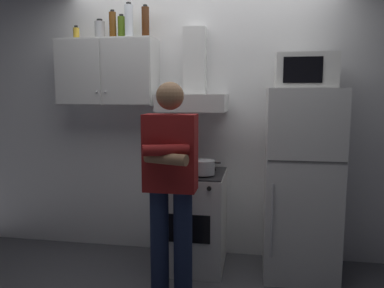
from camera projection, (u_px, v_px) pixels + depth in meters
name	position (u px, v px, depth m)	size (l,w,h in m)	color
ground_plane	(192.00, 277.00, 3.19)	(7.00, 7.00, 0.00)	#4C4C51
back_wall_tiled	(202.00, 115.00, 3.60)	(4.80, 0.10, 2.70)	white
upper_cabinet	(108.00, 73.00, 3.47)	(0.90, 0.37, 0.60)	silver
stove_oven	(191.00, 219.00, 3.39)	(0.60, 0.62, 0.87)	white
range_hood	(193.00, 89.00, 3.36)	(0.60, 0.44, 0.75)	white
refrigerator	(301.00, 183.00, 3.18)	(0.60, 0.62, 1.60)	silver
microwave	(305.00, 71.00, 3.08)	(0.48, 0.37, 0.28)	silver
person_standing	(171.00, 184.00, 2.74)	(0.38, 0.33, 1.64)	#192342
cooking_pot	(204.00, 167.00, 3.18)	(0.29, 0.19, 0.12)	#B7BABF
bottle_canister_steel	(100.00, 30.00, 3.46)	(0.09, 0.09, 0.19)	#B2B5BA
bottle_spice_jar	(76.00, 33.00, 3.45)	(0.06, 0.06, 0.13)	gold
bottle_beer_brown	(113.00, 25.00, 3.41)	(0.06, 0.06, 0.26)	brown
bottle_olive_oil	(122.00, 28.00, 3.41)	(0.07, 0.07, 0.22)	#4C6B19
bottle_vodka_clear	(129.00, 21.00, 3.34)	(0.08, 0.08, 0.31)	silver
bottle_rum_dark	(145.00, 23.00, 3.38)	(0.07, 0.07, 0.30)	#47230F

